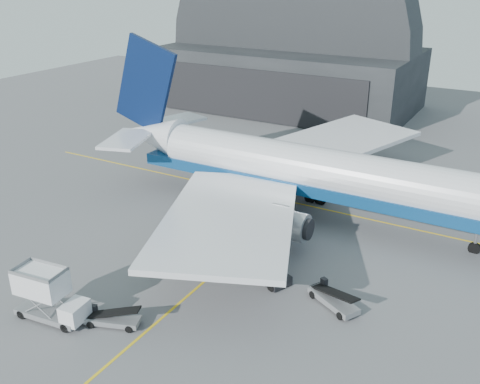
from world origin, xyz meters
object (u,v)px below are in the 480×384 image
Objects in this scene: airliner at (305,170)px; catering_truck at (48,296)px; belt_loader_a at (112,319)px; pushback_tug at (271,275)px; belt_loader_b at (333,299)px.

catering_truck is (-10.13, -29.41, -3.28)m from airliner.
airliner is at bearing 59.85° from belt_loader_a.
belt_loader_a is at bearing -100.87° from pushback_tug.
belt_loader_a is 18.77m from belt_loader_b.
catering_truck reaches higher than pushback_tug.
catering_truck reaches higher than belt_loader_a.
belt_loader_b is (19.85, 13.44, -1.58)m from catering_truck.
airliner is at bearing 125.48° from pushback_tug.
catering_truck is 1.48× the size of pushback_tug.
belt_loader_b is (14.77, 11.58, 0.06)m from belt_loader_a.
belt_loader_b is at bearing -58.66° from airliner.
belt_loader_b is at bearing 27.72° from catering_truck.
pushback_tug is at bearing -157.75° from belt_loader_b.
catering_truck is at bearing -179.64° from belt_loader_a.
airliner is at bearing 64.61° from catering_truck.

